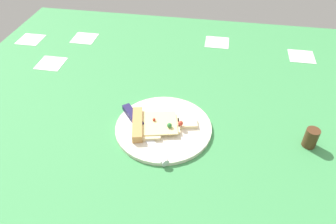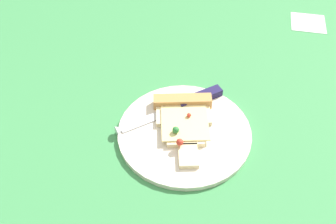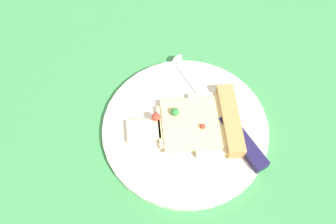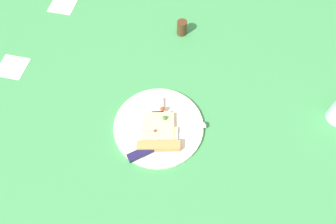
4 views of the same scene
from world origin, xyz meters
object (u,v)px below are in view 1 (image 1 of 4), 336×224
object	(u,v)px
knife	(140,127)
plate	(164,128)
pizza_slice	(154,125)
pepper_shaker	(311,138)

from	to	relation	value
knife	plate	bearing A→B (deg)	157.66
pizza_slice	pepper_shaker	bearing A→B (deg)	78.39
pizza_slice	pepper_shaker	xyz separation A→B (cm)	(40.63, 1.16, 0.81)
plate	pepper_shaker	distance (cm)	38.22
plate	pepper_shaker	size ratio (longest dim) A/B	4.91
plate	pizza_slice	distance (cm)	2.87
pizza_slice	plate	bearing A→B (deg)	90.65
pizza_slice	knife	size ratio (longest dim) A/B	0.94
knife	pepper_shaker	xyz separation A→B (cm)	(44.27, 2.39, 1.00)
knife	pizza_slice	bearing A→B (deg)	159.54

